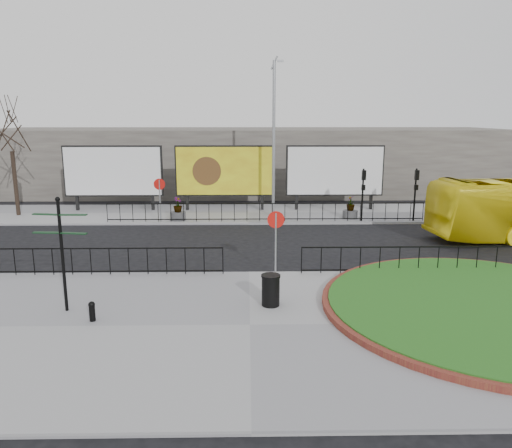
{
  "coord_description": "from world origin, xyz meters",
  "views": [
    {
      "loc": [
        -0.07,
        -18.52,
        6.09
      ],
      "look_at": [
        0.3,
        1.6,
        1.67
      ],
      "focal_mm": 35.0,
      "sensor_mm": 36.0,
      "label": 1
    }
  ],
  "objects_px": {
    "lamp_post": "(274,137)",
    "litter_bin": "(271,290)",
    "fingerpost_sign": "(61,243)",
    "bollard": "(92,310)",
    "planter_c": "(350,210)",
    "billboard_mid": "(224,171)",
    "planter_a": "(178,212)"
  },
  "relations": [
    {
      "from": "bollard",
      "to": "billboard_mid",
      "type": "bearing_deg",
      "value": 79.84
    },
    {
      "from": "litter_bin",
      "to": "planter_a",
      "type": "distance_m",
      "value": 14.14
    },
    {
      "from": "bollard",
      "to": "litter_bin",
      "type": "relative_size",
      "value": 0.6
    },
    {
      "from": "bollard",
      "to": "litter_bin",
      "type": "height_order",
      "value": "litter_bin"
    },
    {
      "from": "fingerpost_sign",
      "to": "planter_a",
      "type": "bearing_deg",
      "value": 93.31
    },
    {
      "from": "planter_a",
      "to": "lamp_post",
      "type": "bearing_deg",
      "value": 11.96
    },
    {
      "from": "bollard",
      "to": "litter_bin",
      "type": "bearing_deg",
      "value": 12.1
    },
    {
      "from": "fingerpost_sign",
      "to": "billboard_mid",
      "type": "bearing_deg",
      "value": 86.07
    },
    {
      "from": "lamp_post",
      "to": "planter_a",
      "type": "xyz_separation_m",
      "value": [
        -5.58,
        -1.18,
        -4.23
      ]
    },
    {
      "from": "planter_a",
      "to": "billboard_mid",
      "type": "bearing_deg",
      "value": 50.8
    },
    {
      "from": "billboard_mid",
      "to": "lamp_post",
      "type": "relative_size",
      "value": 0.67
    },
    {
      "from": "planter_c",
      "to": "billboard_mid",
      "type": "bearing_deg",
      "value": 159.49
    },
    {
      "from": "lamp_post",
      "to": "bollard",
      "type": "xyz_separation_m",
      "value": [
        -6.16,
        -15.64,
        -4.37
      ]
    },
    {
      "from": "bollard",
      "to": "planter_c",
      "type": "bearing_deg",
      "value": 54.26
    },
    {
      "from": "fingerpost_sign",
      "to": "planter_a",
      "type": "relative_size",
      "value": 2.67
    },
    {
      "from": "lamp_post",
      "to": "litter_bin",
      "type": "distance_m",
      "value": 15.12
    },
    {
      "from": "planter_a",
      "to": "litter_bin",
      "type": "bearing_deg",
      "value": -70.39
    },
    {
      "from": "bollard",
      "to": "litter_bin",
      "type": "xyz_separation_m",
      "value": [
        5.33,
        1.14,
        0.18
      ]
    },
    {
      "from": "planter_c",
      "to": "litter_bin",
      "type": "bearing_deg",
      "value": -111.3
    },
    {
      "from": "planter_a",
      "to": "planter_c",
      "type": "xyz_separation_m",
      "value": [
        10.07,
        0.35,
        0.01
      ]
    },
    {
      "from": "lamp_post",
      "to": "bollard",
      "type": "relative_size",
      "value": 15.21
    },
    {
      "from": "billboard_mid",
      "to": "planter_a",
      "type": "relative_size",
      "value": 4.61
    },
    {
      "from": "fingerpost_sign",
      "to": "planter_c",
      "type": "bearing_deg",
      "value": 60.18
    },
    {
      "from": "planter_c",
      "to": "lamp_post",
      "type": "bearing_deg",
      "value": 169.48
    },
    {
      "from": "billboard_mid",
      "to": "lamp_post",
      "type": "height_order",
      "value": "lamp_post"
    },
    {
      "from": "fingerpost_sign",
      "to": "bollard",
      "type": "bearing_deg",
      "value": -28.4
    },
    {
      "from": "billboard_mid",
      "to": "fingerpost_sign",
      "type": "relative_size",
      "value": 1.73
    },
    {
      "from": "bollard",
      "to": "lamp_post",
      "type": "bearing_deg",
      "value": 68.5
    },
    {
      "from": "lamp_post",
      "to": "litter_bin",
      "type": "relative_size",
      "value": 9.06
    },
    {
      "from": "lamp_post",
      "to": "planter_c",
      "type": "xyz_separation_m",
      "value": [
        4.49,
        -0.83,
        -4.22
      ]
    },
    {
      "from": "litter_bin",
      "to": "planter_c",
      "type": "distance_m",
      "value": 14.67
    },
    {
      "from": "billboard_mid",
      "to": "planter_c",
      "type": "height_order",
      "value": "billboard_mid"
    }
  ]
}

